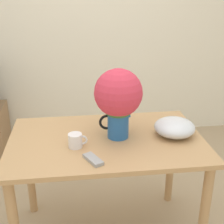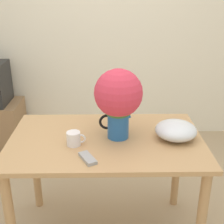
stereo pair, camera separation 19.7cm
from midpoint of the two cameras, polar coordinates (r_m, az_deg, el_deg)
wall_back at (r=3.58m, az=-0.32°, el=15.54°), size 8.00×0.05×2.60m
table at (r=2.08m, az=1.64°, el=-7.85°), size 1.25×0.80×0.80m
flower_vase at (r=1.94m, az=4.08°, el=2.50°), size 0.30×0.30×0.45m
coffee_mug at (r=1.93m, az=-4.06°, el=-4.95°), size 0.12×0.09×0.09m
white_bowl at (r=2.06m, az=14.31°, el=-3.31°), size 0.27×0.27×0.11m
remote_control at (r=1.78m, az=-1.30°, el=-8.53°), size 0.12×0.15×0.02m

